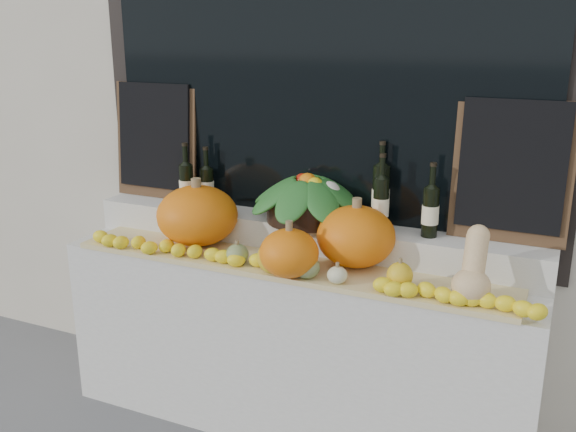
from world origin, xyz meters
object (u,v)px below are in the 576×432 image
Objects in this scene: pumpkin_left at (197,215)px; pumpkin_right at (356,236)px; produce_bowl at (308,197)px; wine_bottle_tall at (381,195)px; butternut_squash at (473,271)px.

pumpkin_left reaches higher than pumpkin_right.
pumpkin_left is at bearing -160.39° from produce_bowl.
wine_bottle_tall is at bearing 78.58° from pumpkin_right.
wine_bottle_tall reaches higher than produce_bowl.
produce_bowl is (-0.84, 0.31, 0.13)m from butternut_squash.
butternut_squash is 0.65m from wine_bottle_tall.
pumpkin_left reaches higher than butternut_squash.
pumpkin_left is 1.36m from butternut_squash.
pumpkin_left is 0.81m from pumpkin_right.
produce_bowl is at bearing 19.61° from pumpkin_left.
produce_bowl reaches higher than pumpkin_left.
produce_bowl reaches higher than butternut_squash.
wine_bottle_tall is at bearing 12.58° from produce_bowl.
pumpkin_left is at bearing -177.09° from pumpkin_right.
pumpkin_right is at bearing 2.91° from pumpkin_left.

